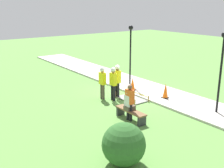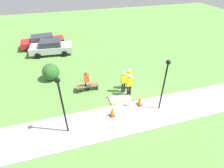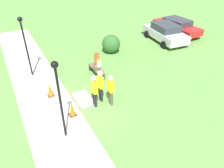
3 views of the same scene
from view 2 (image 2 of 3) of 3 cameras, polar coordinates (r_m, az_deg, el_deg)
The scene contains 16 objects.
ground_plane at distance 12.64m, azimuth 6.69°, elevation -6.05°, with size 60.00×60.00×0.00m, color #5B8E42.
sidewalk at distance 11.74m, azimuth 9.19°, elevation -9.94°, with size 28.00×2.67×0.10m.
wet_concrete_patch at distance 12.79m, azimuth 2.78°, elevation -5.04°, with size 1.67×1.00×0.33m.
traffic_cone_near_patch at distance 11.19m, azimuth 0.09°, elevation -8.85°, with size 0.34×0.34×0.81m.
traffic_cone_far_patch at distance 12.17m, azimuth 9.04°, elevation -5.25°, with size 0.34×0.34×0.76m.
park_bench at distance 13.62m, azimuth -8.03°, elevation -0.95°, with size 1.67×0.44×0.47m.
person_seated_on_bench at distance 13.39m, azimuth -7.87°, elevation 0.92°, with size 0.36×0.44×0.89m.
worker_supervisor at distance 12.95m, azimuth 3.82°, elevation 1.30°, with size 0.40×0.26×1.81m.
worker_assistant at distance 12.66m, azimuth 5.74°, elevation 0.37°, with size 0.40×0.26×1.82m.
worker_trainee at distance 13.38m, azimuth 5.59°, elevation 2.25°, with size 0.40×0.25×1.76m.
bystander_in_orange_shirt at distance 13.34m, azimuth -8.25°, elevation 1.29°, with size 0.40×0.22×1.64m.
lamppost_near at distance 10.97m, azimuth 16.92°, elevation 1.73°, with size 0.28×0.28×3.64m.
lamppost_far at distance 9.28m, azimuth -16.24°, elevation -4.64°, with size 0.28×0.28×3.72m.
parked_car_silver at distance 20.19m, azimuth -19.21°, elevation 11.35°, with size 4.51×2.49×1.51m.
parked_car_red at distance 22.27m, azimuth -21.64°, elevation 12.94°, with size 4.81×2.24×1.40m.
shrub_rounded_near at distance 15.51m, azimuth -19.33°, elevation 3.75°, with size 1.41×1.41×1.41m.
Camera 2 is at (-4.10, -8.64, 8.27)m, focal length 28.00 mm.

